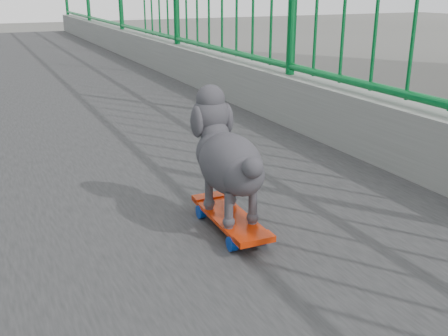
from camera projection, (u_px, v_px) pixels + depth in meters
skateboard at (230, 219)px, 1.85m from camera, size 0.15×0.44×0.06m
poodle at (227, 156)px, 1.80m from camera, size 0.21×0.48×0.40m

